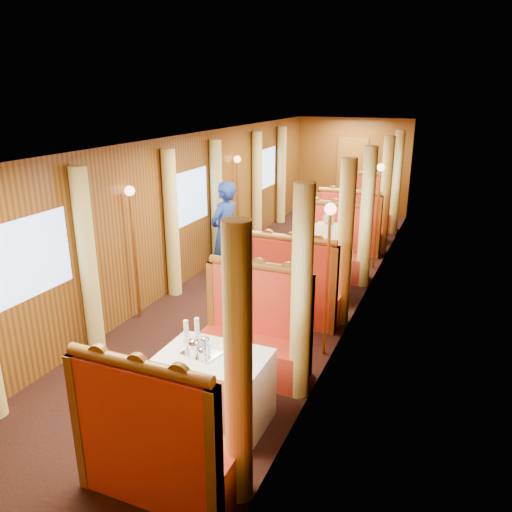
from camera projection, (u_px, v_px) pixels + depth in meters
The scene contains 47 objects.
floor at pixel (271, 289), 8.39m from camera, with size 3.00×12.00×0.01m, color black, non-canonical shape.
ceiling at pixel (272, 137), 7.60m from camera, with size 3.00×12.00×0.01m, color silver, non-canonical shape.
wall_far at pixel (352, 166), 13.25m from camera, with size 3.00×2.50×0.01m, color brown, non-canonical shape.
wall_left at pixel (190, 209), 8.55m from camera, with size 12.00×2.50×0.01m, color brown, non-canonical shape.
wall_right at pixel (365, 226), 7.45m from camera, with size 12.00×2.50×0.01m, color brown, non-canonical shape.
doorway_far at pixel (351, 176), 13.30m from camera, with size 0.80×0.04×2.00m, color brown.
table_near at pixel (214, 389), 4.94m from camera, with size 1.05×0.72×0.75m, color white.
banquette_near_fwd at pixel (157, 449), 4.04m from camera, with size 1.30×0.55×1.34m.
banquette_near_aft at pixel (254, 339), 5.81m from camera, with size 1.30×0.55×1.34m.
table_mid at pixel (314, 274), 8.00m from camera, with size 1.05×0.72×0.75m, color white.
banquette_mid_fwd at pixel (294, 294), 7.10m from camera, with size 1.30×0.55×1.34m.
banquette_mid_aft at pixel (331, 253), 8.87m from camera, with size 1.30×0.55×1.34m.
table_far at pixel (359, 223), 11.06m from camera, with size 1.05×0.72×0.75m, color white.
banquette_far_fwd at pixel (349, 232), 10.16m from camera, with size 1.30×0.55×1.34m.
banquette_far_aft at pixel (368, 211), 11.93m from camera, with size 1.30×0.55×1.34m.
tea_tray at pixel (201, 353), 4.84m from camera, with size 0.34×0.26×0.01m, color silver.
teapot_left at pixel (194, 350), 4.76m from camera, with size 0.19×0.14×0.15m, color silver, non-canonical shape.
teapot_right at pixel (202, 356), 4.70m from camera, with size 0.14×0.10×0.11m, color silver, non-canonical shape.
teapot_back at pixel (205, 345), 4.88m from camera, with size 0.15×0.12×0.12m, color silver, non-canonical shape.
fruit_plate at pixel (239, 367), 4.58m from camera, with size 0.23×0.23×0.05m.
cup_inboard at pixel (186, 335), 4.99m from camera, with size 0.08×0.08×0.26m.
cup_outboard at pixel (197, 332), 5.04m from camera, with size 0.08×0.08×0.26m.
rose_vase_mid at pixel (314, 241), 7.82m from camera, with size 0.06×0.06×0.36m.
rose_vase_far at pixel (360, 199), 10.86m from camera, with size 0.06×0.06×0.36m.
window_left_near at pixel (28, 258), 5.42m from camera, with size 1.20×0.90×0.01m, color #8BADD9, non-canonical shape.
curtain_left_near_b at pixel (88, 262), 6.15m from camera, with size 0.22×0.22×2.35m, color #E3D574.
window_right_near at pixel (286, 301), 4.33m from camera, with size 1.20×0.90×0.01m, color #8BADD9, non-canonical shape.
curtain_right_near_a at pixel (238, 370), 3.77m from camera, with size 0.22×0.22×2.35m, color #E3D574.
curtain_right_near_b at pixel (301, 295), 5.14m from camera, with size 0.22×0.22×2.35m, color #E3D574.
window_left_mid at pixel (190, 197), 8.48m from camera, with size 1.20×0.90×0.01m, color #8BADD9, non-canonical shape.
curtain_left_mid_a at pixel (172, 224), 7.84m from camera, with size 0.22×0.22×2.35m, color #E3D574.
curtain_left_mid_b at pixel (217, 204), 9.21m from camera, with size 0.22×0.22×2.35m, color #E3D574.
window_right_mid at pixel (365, 213), 7.39m from camera, with size 1.20×0.90×0.01m, color #8BADD9, non-canonical shape.
curtain_right_mid_a at pixel (345, 244), 6.83m from camera, with size 0.22×0.22×2.35m, color #E3D574.
curtain_right_mid_b at pixel (366, 218), 8.20m from camera, with size 0.22×0.22×2.35m, color #E3D574.
window_left_far at pixel (266, 168), 11.54m from camera, with size 1.20×0.90×0.01m, color #8BADD9, non-canonical shape.
curtain_left_far_a at pixel (257, 186), 10.90m from camera, with size 0.22×0.22×2.35m, color #E3D574.
curtain_left_far_b at pixel (281, 176), 12.27m from camera, with size 0.22×0.22×2.35m, color #E3D574.
window_right_far at pixel (397, 177), 10.45m from camera, with size 1.20×0.90×0.01m, color #8BADD9, non-canonical shape.
curtain_right_far_a at pixel (385, 196), 9.89m from camera, with size 0.22×0.22×2.35m, color #E3D574.
curtain_right_far_b at pixel (396, 183), 11.26m from camera, with size 0.22×0.22×2.35m, color #E3D574.
sconce_left_fore at pixel (132, 226), 6.94m from camera, with size 0.14×0.14×1.95m.
sconce_right_fore at pixel (329, 250), 5.91m from camera, with size 0.14×0.14×1.95m.
sconce_left_aft at pixel (238, 184), 10.00m from camera, with size 0.14×0.14×1.95m.
sconce_right_aft at pixel (379, 195), 8.97m from camera, with size 0.14×0.14×1.95m.
steward at pixel (225, 232), 8.51m from camera, with size 0.64×0.42×1.75m, color navy.
passenger at pixel (327, 240), 8.52m from camera, with size 0.40×0.44×0.76m.
Camera 1 is at (2.78, -7.27, 3.19)m, focal length 35.00 mm.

